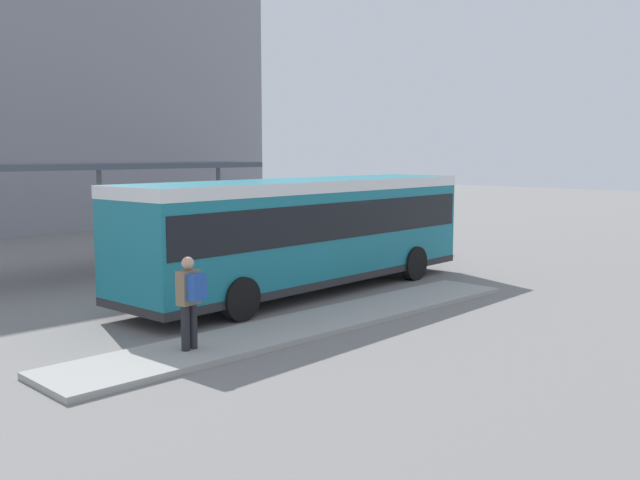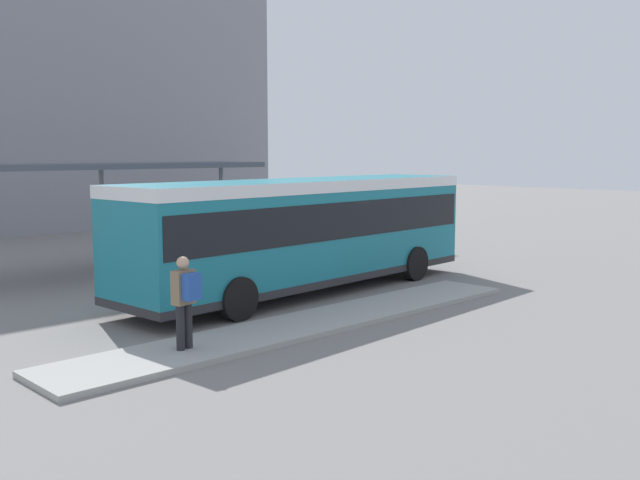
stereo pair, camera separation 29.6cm
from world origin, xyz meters
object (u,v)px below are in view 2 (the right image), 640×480
object	(u,v)px
city_bus	(305,227)
bicycle_red	(375,239)
potted_planter_near_shelter	(197,251)
pedestrian_waiting	(185,296)
bicycle_green	(347,235)
bicycle_blue	(359,237)
bicycle_yellow	(392,241)

from	to	relation	value
city_bus	bicycle_red	world-z (taller)	city_bus
bicycle_red	potted_planter_near_shelter	size ratio (longest dim) A/B	1.12
pedestrian_waiting	bicycle_green	xyz separation A→B (m)	(14.36, 9.43, -0.75)
bicycle_blue	potted_planter_near_shelter	xyz separation A→B (m)	(-8.85, -1.23, 0.39)
bicycle_blue	bicycle_green	xyz separation A→B (m)	(0.14, 0.80, 0.03)
bicycle_green	bicycle_blue	bearing A→B (deg)	-18.18
bicycle_yellow	bicycle_green	distance (m)	2.42
potted_planter_near_shelter	pedestrian_waiting	bearing A→B (deg)	-125.96
city_bus	bicycle_yellow	world-z (taller)	city_bus
city_bus	bicycle_blue	distance (m)	10.14
city_bus	bicycle_red	xyz separation A→B (m)	(8.41, 4.82, -1.46)
city_bus	bicycle_red	bearing A→B (deg)	26.35
pedestrian_waiting	bicycle_red	distance (m)	16.33
city_bus	bicycle_red	distance (m)	9.80
pedestrian_waiting	potted_planter_near_shelter	xyz separation A→B (m)	(5.37, 7.40, -0.38)
bicycle_red	pedestrian_waiting	bearing A→B (deg)	114.31
bicycle_blue	bicycle_red	bearing A→B (deg)	-166.85
bicycle_green	potted_planter_near_shelter	distance (m)	9.22
city_bus	bicycle_blue	size ratio (longest dim) A/B	6.91
pedestrian_waiting	bicycle_blue	xyz separation A→B (m)	(14.22, 8.63, -0.78)
city_bus	pedestrian_waiting	xyz separation A→B (m)	(-5.91, -3.00, -0.68)
bicycle_yellow	bicycle_blue	size ratio (longest dim) A/B	0.94
bicycle_yellow	bicycle_blue	world-z (taller)	bicycle_blue
bicycle_red	potted_planter_near_shelter	xyz separation A→B (m)	(-8.94, -0.42, 0.40)
bicycle_yellow	bicycle_blue	xyz separation A→B (m)	(-0.18, 1.61, 0.02)
pedestrian_waiting	potted_planter_near_shelter	bearing A→B (deg)	-45.42
bicycle_red	bicycle_blue	bearing A→B (deg)	2.47
pedestrian_waiting	bicycle_red	bearing A→B (deg)	-70.80
bicycle_yellow	bicycle_red	world-z (taller)	bicycle_red
pedestrian_waiting	bicycle_red	size ratio (longest dim) A/B	1.10
bicycle_yellow	bicycle_green	size ratio (longest dim) A/B	0.88
potted_planter_near_shelter	city_bus	bearing A→B (deg)	-83.05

